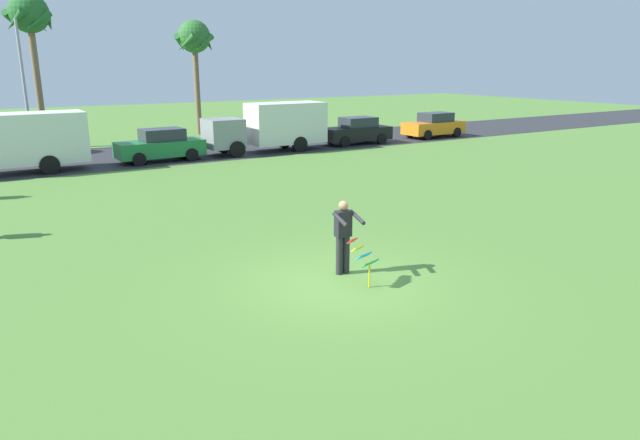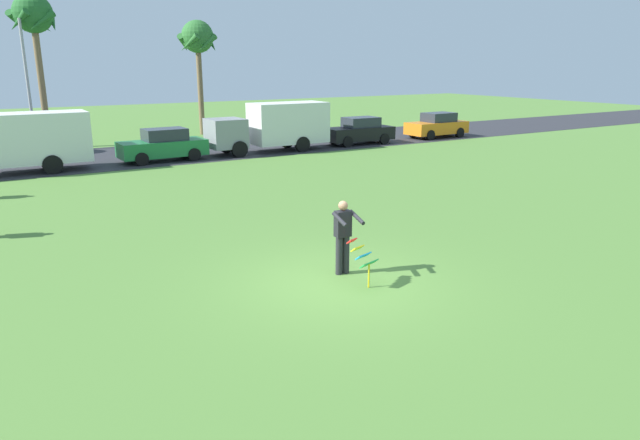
# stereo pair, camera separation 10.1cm
# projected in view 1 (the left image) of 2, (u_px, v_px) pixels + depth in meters

# --- Properties ---
(ground_plane) EXTENTS (120.00, 120.00, 0.00)m
(ground_plane) POSITION_uv_depth(u_px,v_px,m) (339.00, 282.00, 12.68)
(ground_plane) COLOR #568438
(road_strip) EXTENTS (120.00, 8.00, 0.01)m
(road_strip) POSITION_uv_depth(u_px,v_px,m) (121.00, 157.00, 29.60)
(road_strip) COLOR #2D2D33
(road_strip) RESTS_ON ground
(person_kite_flyer) EXTENTS (0.57, 0.68, 1.73)m
(person_kite_flyer) POSITION_uv_depth(u_px,v_px,m) (343.00, 234.00, 12.95)
(person_kite_flyer) COLOR #26262B
(person_kite_flyer) RESTS_ON ground
(kite_held) EXTENTS (0.53, 0.71, 1.02)m
(kite_held) POSITION_uv_depth(u_px,v_px,m) (364.00, 257.00, 12.33)
(kite_held) COLOR red
(kite_held) RESTS_ON ground
(parked_truck_white_box) EXTENTS (6.71, 2.14, 2.62)m
(parked_truck_white_box) POSITION_uv_depth(u_px,v_px,m) (14.00, 142.00, 24.77)
(parked_truck_white_box) COLOR silver
(parked_truck_white_box) RESTS_ON ground
(parked_car_green) EXTENTS (4.25, 1.94, 1.60)m
(parked_car_green) POSITION_uv_depth(u_px,v_px,m) (161.00, 146.00, 28.15)
(parked_car_green) COLOR #1E7238
(parked_car_green) RESTS_ON ground
(parked_truck_grey_van) EXTENTS (6.71, 2.15, 2.62)m
(parked_truck_grey_van) POSITION_uv_depth(u_px,v_px,m) (272.00, 126.00, 31.11)
(parked_truck_grey_van) COLOR gray
(parked_truck_grey_van) RESTS_ON ground
(parked_car_black) EXTENTS (4.24, 1.91, 1.60)m
(parked_car_black) POSITION_uv_depth(u_px,v_px,m) (357.00, 131.00, 34.12)
(parked_car_black) COLOR black
(parked_car_black) RESTS_ON ground
(parked_car_orange) EXTENTS (4.24, 1.92, 1.60)m
(parked_car_orange) POSITION_uv_depth(u_px,v_px,m) (434.00, 125.00, 37.24)
(parked_car_orange) COLOR orange
(parked_car_orange) RESTS_ON ground
(palm_tree_right_near) EXTENTS (2.58, 2.71, 8.37)m
(palm_tree_right_near) POSITION_uv_depth(u_px,v_px,m) (30.00, 20.00, 30.94)
(palm_tree_right_near) COLOR brown
(palm_tree_right_near) RESTS_ON ground
(palm_tree_centre_far) EXTENTS (2.58, 2.71, 7.44)m
(palm_tree_centre_far) POSITION_uv_depth(u_px,v_px,m) (195.00, 41.00, 37.36)
(palm_tree_centre_far) COLOR brown
(palm_tree_centre_far) RESTS_ON ground
(streetlight_pole) EXTENTS (0.24, 1.65, 7.00)m
(streetlight_pole) POSITION_uv_depth(u_px,v_px,m) (23.00, 77.00, 30.81)
(streetlight_pole) COLOR #9E9EA3
(streetlight_pole) RESTS_ON ground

